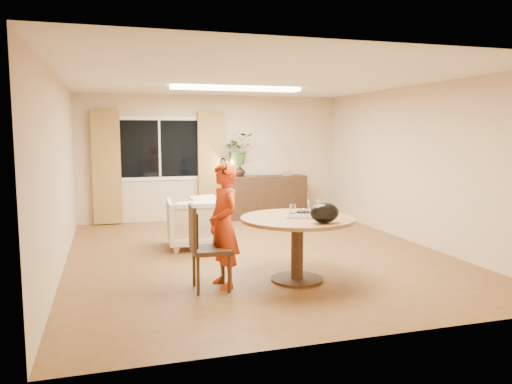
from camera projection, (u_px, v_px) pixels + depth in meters
floor at (257, 254)px, 7.57m from camera, size 6.50×6.50×0.00m
ceiling at (257, 79)px, 7.26m from camera, size 6.50×6.50×0.00m
wall_back at (213, 158)px, 10.50m from camera, size 5.50×0.00×5.50m
wall_left at (59, 173)px, 6.63m from camera, size 0.00×6.50×6.50m
wall_right at (417, 165)px, 8.19m from camera, size 0.00×6.50×6.50m
window at (160, 149)px, 10.15m from camera, size 1.70×0.03×1.30m
curtain_left at (107, 167)px, 9.82m from camera, size 0.55×0.08×2.25m
curtain_right at (211, 165)px, 10.42m from camera, size 0.55×0.08×2.25m
ceiling_panel at (236, 89)px, 8.40m from camera, size 2.20×0.35×0.05m
dining_table at (297, 231)px, 6.15m from camera, size 1.41×1.41×0.80m
dining_chair at (211, 247)px, 5.81m from camera, size 0.50×0.46×1.01m
child at (224, 225)px, 5.91m from camera, size 0.60×0.46×1.48m
laptop at (298, 209)px, 6.08m from camera, size 0.38×0.31×0.22m
tumbler at (293, 209)px, 6.42m from camera, size 0.10×0.10×0.12m
wine_glass at (318, 207)px, 6.35m from camera, size 0.07×0.07×0.19m
pot_lid at (304, 211)px, 6.48m from camera, size 0.21×0.21×0.03m
handbag at (325, 213)px, 5.72m from camera, size 0.36×0.22×0.23m
armchair at (195, 223)px, 7.99m from camera, size 0.90×0.92×0.79m
throw at (208, 197)px, 7.97m from camera, size 0.60×0.66×0.03m
sideboard at (264, 197)px, 10.68m from camera, size 1.81×0.44×0.91m
vase at (240, 171)px, 10.46m from camera, size 0.30×0.30×0.25m
bouquet at (238, 149)px, 10.39m from camera, size 0.71×0.65×0.66m
book_stack at (287, 173)px, 10.77m from camera, size 0.22×0.19×0.08m
desk_lamp at (227, 169)px, 10.32m from camera, size 0.18×0.18×0.36m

